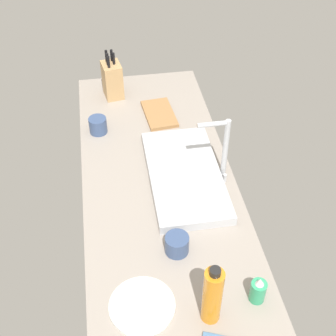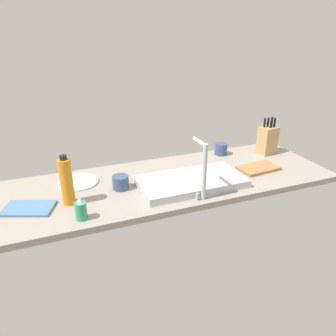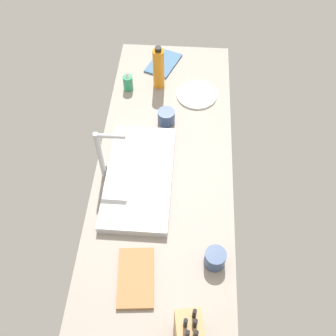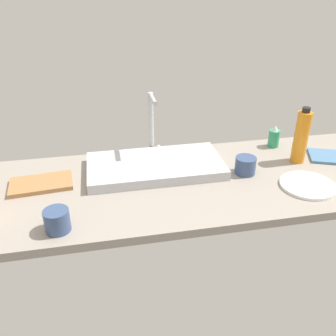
# 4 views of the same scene
# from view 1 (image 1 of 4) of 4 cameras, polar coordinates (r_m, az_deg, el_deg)

# --- Properties ---
(countertop_slab) EXTENTS (1.94, 0.67, 0.04)m
(countertop_slab) POSITION_cam_1_polar(r_m,az_deg,el_deg) (1.96, -0.83, -3.45)
(countertop_slab) COLOR gray
(countertop_slab) RESTS_ON ground
(sink_basin) EXTENTS (0.60, 0.31, 0.04)m
(sink_basin) POSITION_cam_1_polar(r_m,az_deg,el_deg) (2.00, 2.08, -0.88)
(sink_basin) COLOR #B7BABF
(sink_basin) RESTS_ON countertop_slab
(faucet) EXTENTS (0.06, 0.14, 0.30)m
(faucet) POSITION_cam_1_polar(r_m,az_deg,el_deg) (1.92, 6.85, 2.78)
(faucet) COLOR #B7BABF
(faucet) RESTS_ON countertop_slab
(knife_block) EXTENTS (0.13, 0.11, 0.26)m
(knife_block) POSITION_cam_1_polar(r_m,az_deg,el_deg) (2.49, -6.96, 10.89)
(knife_block) COLOR tan
(knife_block) RESTS_ON countertop_slab
(cutting_board) EXTENTS (0.26, 0.17, 0.02)m
(cutting_board) POSITION_cam_1_polar(r_m,az_deg,el_deg) (2.37, -1.10, 6.79)
(cutting_board) COLOR #9E7042
(cutting_board) RESTS_ON countertop_slab
(soap_bottle) EXTENTS (0.05, 0.05, 0.11)m
(soap_bottle) POSITION_cam_1_polar(r_m,az_deg,el_deg) (1.62, 11.17, -14.78)
(soap_bottle) COLOR #2D9966
(soap_bottle) RESTS_ON countertop_slab
(water_bottle) EXTENTS (0.06, 0.06, 0.26)m
(water_bottle) POSITION_cam_1_polar(r_m,az_deg,el_deg) (1.50, 5.56, -15.57)
(water_bottle) COLOR orange
(water_bottle) RESTS_ON countertop_slab
(dinner_plate) EXTENTS (0.23, 0.23, 0.01)m
(dinner_plate) POSITION_cam_1_polar(r_m,az_deg,el_deg) (1.62, -3.26, -16.79)
(dinner_plate) COLOR white
(dinner_plate) RESTS_ON countertop_slab
(coffee_mug) EXTENTS (0.09, 0.09, 0.08)m
(coffee_mug) POSITION_cam_1_polar(r_m,az_deg,el_deg) (2.27, -8.74, 5.29)
(coffee_mug) COLOR #384C75
(coffee_mug) RESTS_ON countertop_slab
(ceramic_cup) EXTENTS (0.09, 0.09, 0.08)m
(ceramic_cup) POSITION_cam_1_polar(r_m,az_deg,el_deg) (1.72, 1.12, -9.50)
(ceramic_cup) COLOR #384C75
(ceramic_cup) RESTS_ON countertop_slab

